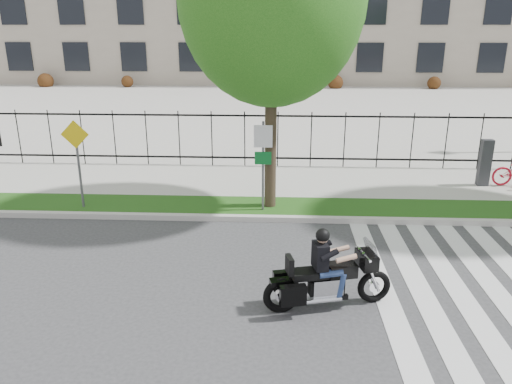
{
  "coord_description": "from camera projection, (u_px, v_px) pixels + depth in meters",
  "views": [
    {
      "loc": [
        0.07,
        -8.52,
        5.07
      ],
      "look_at": [
        -0.49,
        3.0,
        1.2
      ],
      "focal_mm": 35.0,
      "sensor_mm": 36.0,
      "label": 1
    }
  ],
  "objects": [
    {
      "name": "ground",
      "position": [
        274.0,
        300.0,
        9.68
      ],
      "size": [
        120.0,
        120.0,
        0.0
      ],
      "primitive_type": "plane",
      "color": "#353538",
      "rests_on": "ground"
    },
    {
      "name": "curb",
      "position": [
        276.0,
        219.0,
        13.54
      ],
      "size": [
        60.0,
        0.2,
        0.15
      ],
      "primitive_type": "cube",
      "color": "#BAB7AF",
      "rests_on": "ground"
    },
    {
      "name": "grass_verge",
      "position": [
        276.0,
        208.0,
        14.35
      ],
      "size": [
        60.0,
        1.5,
        0.15
      ],
      "primitive_type": "cube",
      "color": "#1B4912",
      "rests_on": "ground"
    },
    {
      "name": "sidewalk",
      "position": [
        277.0,
        182.0,
        16.71
      ],
      "size": [
        60.0,
        3.5,
        0.15
      ],
      "primitive_type": "cube",
      "color": "#ABA9A0",
      "rests_on": "ground"
    },
    {
      "name": "plaza",
      "position": [
        279.0,
        104.0,
        33.34
      ],
      "size": [
        80.0,
        34.0,
        0.1
      ],
      "primitive_type": "cube",
      "color": "#ABA9A0",
      "rests_on": "ground"
    },
    {
      "name": "iron_fence",
      "position": [
        278.0,
        139.0,
        18.03
      ],
      "size": [
        30.0,
        0.06,
        2.0
      ],
      "primitive_type": null,
      "color": "black",
      "rests_on": "sidewalk"
    },
    {
      "name": "sign_pole_regulatory",
      "position": [
        263.0,
        155.0,
        13.48
      ],
      "size": [
        0.5,
        0.09,
        2.5
      ],
      "color": "#59595B",
      "rests_on": "grass_verge"
    },
    {
      "name": "sign_pole_warning",
      "position": [
        77.0,
        152.0,
        13.72
      ],
      "size": [
        0.78,
        0.09,
        2.49
      ],
      "color": "#59595B",
      "rests_on": "grass_verge"
    },
    {
      "name": "motorcycle_rider",
      "position": [
        328.0,
        276.0,
        9.26
      ],
      "size": [
        2.46,
        1.04,
        1.93
      ],
      "color": "black",
      "rests_on": "ground"
    }
  ]
}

